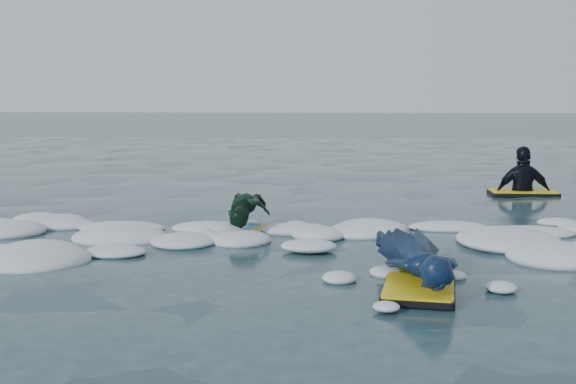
# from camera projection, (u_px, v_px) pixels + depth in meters

# --- Properties ---
(ground) EXTENTS (120.00, 120.00, 0.00)m
(ground) POSITION_uv_depth(u_px,v_px,m) (187.00, 256.00, 7.86)
(ground) COLOR #172A37
(ground) RESTS_ON ground
(foam_band) EXTENTS (12.00, 3.10, 0.30)m
(foam_band) POSITION_uv_depth(u_px,v_px,m) (203.00, 237.00, 8.88)
(foam_band) COLOR silver
(foam_band) RESTS_ON ground
(prone_woman_unit) EXTENTS (0.84, 1.77, 0.45)m
(prone_woman_unit) POSITION_uv_depth(u_px,v_px,m) (417.00, 261.00, 6.63)
(prone_woman_unit) COLOR black
(prone_woman_unit) RESTS_ON ground
(prone_child_unit) EXTENTS (0.64, 1.27, 0.48)m
(prone_child_unit) POSITION_uv_depth(u_px,v_px,m) (248.00, 212.00, 9.23)
(prone_child_unit) COLOR black
(prone_child_unit) RESTS_ON ground
(waiting_rider_unit) EXTENTS (1.14, 0.63, 1.70)m
(waiting_rider_unit) POSITION_uv_depth(u_px,v_px,m) (523.00, 195.00, 12.53)
(waiting_rider_unit) COLOR black
(waiting_rider_unit) RESTS_ON ground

